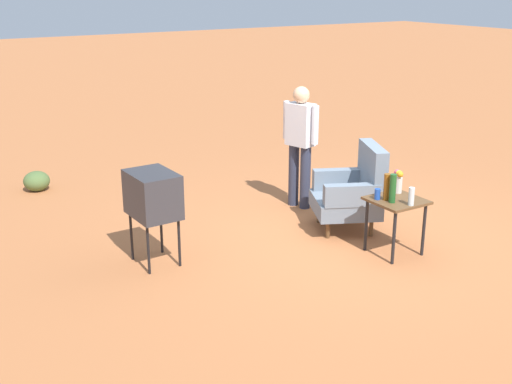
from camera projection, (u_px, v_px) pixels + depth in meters
ground_plane at (348, 236)px, 7.80m from camera, size 60.00×60.00×0.00m
armchair at (354, 191)px, 7.89m from camera, size 1.02×1.03×1.06m
side_table at (396, 207)px, 7.17m from camera, size 0.56×0.56×0.64m
tv_on_stand at (153, 195)px, 6.83m from camera, size 0.61×0.47×1.03m
person_standing at (300, 139)px, 8.54m from camera, size 0.55×0.31×1.64m
bottle_short_clear at (411, 196)px, 6.92m from camera, size 0.06×0.06×0.20m
bottle_tall_amber at (387, 187)px, 7.07m from camera, size 0.07×0.07×0.30m
soda_can_blue at (377, 194)px, 7.12m from camera, size 0.07×0.07×0.12m
bottle_wine_green at (393, 188)px, 6.99m from camera, size 0.07×0.07×0.32m
flower_vase at (398, 180)px, 7.31m from camera, size 0.15×0.10×0.27m
shrub_near at (37, 181)px, 9.44m from camera, size 0.38×0.38×0.29m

